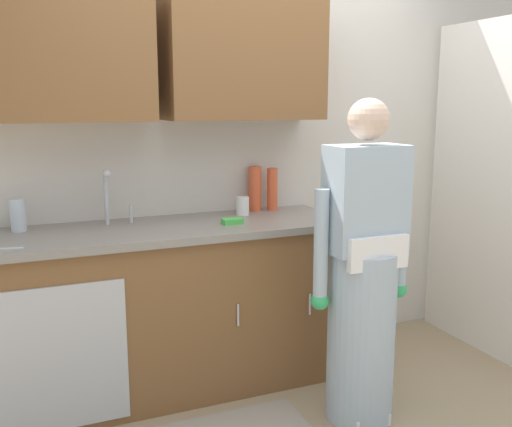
% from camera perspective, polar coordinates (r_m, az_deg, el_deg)
% --- Properties ---
extents(ground_plane, '(9.00, 9.00, 0.00)m').
position_cam_1_polar(ground_plane, '(3.10, 5.93, -20.21)').
color(ground_plane, '#998466').
extents(kitchen_wall_with_uppers, '(4.80, 0.44, 2.70)m').
position_cam_1_polar(kitchen_wall_with_uppers, '(3.51, -3.48, 8.87)').
color(kitchen_wall_with_uppers, beige).
rests_on(kitchen_wall_with_uppers, ground).
extents(closet_door_panel, '(0.04, 1.10, 2.10)m').
position_cam_1_polar(closet_door_panel, '(3.90, 22.36, 2.00)').
color(closet_door_panel, silver).
rests_on(closet_door_panel, ground).
extents(counter_cabinet, '(1.90, 0.62, 0.90)m').
position_cam_1_polar(counter_cabinet, '(3.31, -8.44, -9.52)').
color(counter_cabinet, brown).
rests_on(counter_cabinet, ground).
extents(countertop, '(1.96, 0.66, 0.04)m').
position_cam_1_polar(countertop, '(3.18, -8.63, -1.54)').
color(countertop, gray).
rests_on(countertop, counter_cabinet).
extents(sink, '(0.50, 0.36, 0.35)m').
position_cam_1_polar(sink, '(3.14, -13.31, -1.79)').
color(sink, '#B7BABF').
rests_on(sink, counter_cabinet).
extents(person_at_sink, '(0.55, 0.34, 1.62)m').
position_cam_1_polar(person_at_sink, '(2.95, 10.47, -7.22)').
color(person_at_sink, white).
rests_on(person_at_sink, ground).
extents(bottle_water_short, '(0.08, 0.08, 0.27)m').
position_cam_1_polar(bottle_water_short, '(3.56, -0.10, 2.46)').
color(bottle_water_short, '#E05933').
rests_on(bottle_water_short, countertop).
extents(bottle_water_tall, '(0.08, 0.08, 0.17)m').
position_cam_1_polar(bottle_water_tall, '(3.23, -22.40, -0.14)').
color(bottle_water_tall, silver).
rests_on(bottle_water_tall, countertop).
extents(bottle_cleaner_spray, '(0.06, 0.06, 0.26)m').
position_cam_1_polar(bottle_cleaner_spray, '(3.58, 1.61, 2.41)').
color(bottle_cleaner_spray, '#E05933').
rests_on(bottle_cleaner_spray, countertop).
extents(cup_by_sink, '(0.08, 0.08, 0.11)m').
position_cam_1_polar(cup_by_sink, '(3.43, -1.32, 0.76)').
color(cup_by_sink, white).
rests_on(cup_by_sink, countertop).
extents(sponge, '(0.11, 0.07, 0.03)m').
position_cam_1_polar(sponge, '(3.19, -2.36, -0.76)').
color(sponge, '#4CBF4C').
rests_on(sponge, countertop).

